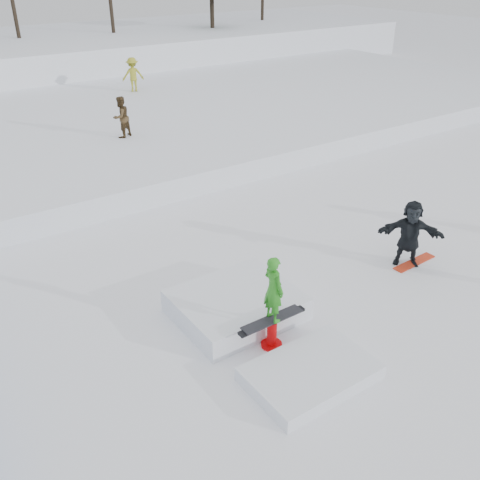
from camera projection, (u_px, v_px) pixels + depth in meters
ground at (273, 326)px, 11.65m from camera, size 120.00×120.00×0.00m
snow_midrise at (47, 131)px, 23.06m from camera, size 50.00×18.00×0.80m
walker_olive at (121, 117)px, 20.64m from camera, size 0.94×0.85×1.58m
walker_ygreen at (133, 75)px, 27.56m from camera, size 1.22×0.88×1.70m
spectator_dark at (410, 233)px, 13.60m from camera, size 1.53×1.53×1.77m
loose_board_red at (414, 262)px, 14.03m from camera, size 1.41×0.32×0.03m
jib_rail_feature at (255, 320)px, 11.35m from camera, size 2.60×4.40×2.11m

